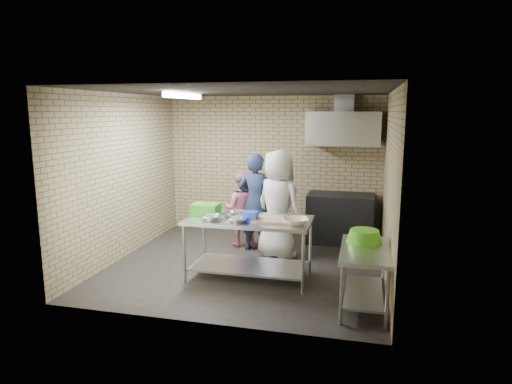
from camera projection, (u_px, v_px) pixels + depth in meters
floor at (247, 265)px, 7.01m from camera, size 4.20×4.20×0.00m
ceiling at (246, 91)px, 6.52m from camera, size 4.20×4.20×0.00m
back_wall at (273, 166)px, 8.68m from camera, size 4.20×0.06×2.70m
front_wall at (200, 209)px, 4.85m from camera, size 4.20×0.06×2.70m
left_wall at (123, 176)px, 7.26m from camera, size 0.06×4.00×2.70m
right_wall at (389, 187)px, 6.27m from camera, size 0.06×4.00×2.70m
prep_table at (249, 249)px, 6.40m from camera, size 1.78×0.89×0.89m
side_counter at (364, 278)px, 5.47m from camera, size 0.60×1.20×0.75m
stove at (340, 218)px, 8.19m from camera, size 1.20×0.70×0.90m
range_hood at (343, 128)px, 7.94m from camera, size 1.30×0.60×0.60m
hood_duct at (345, 103)px, 8.00m from camera, size 0.35×0.30×0.30m
wall_shelf at (360, 138)px, 8.08m from camera, size 0.80×0.20×0.04m
fluorescent_fixture at (183, 96)px, 6.77m from camera, size 0.10×1.25×0.08m
green_crate at (206, 209)px, 6.59m from camera, size 0.40×0.30×0.16m
blue_tub at (251, 216)px, 6.20m from camera, size 0.20×0.20×0.13m
cutting_board at (273, 219)px, 6.22m from camera, size 0.54×0.42×0.03m
mixing_bowl_a at (211, 218)px, 6.24m from camera, size 0.35×0.35×0.07m
mixing_bowl_b at (230, 214)px, 6.43m from camera, size 0.27×0.27×0.07m
mixing_bowl_c at (238, 220)px, 6.13m from camera, size 0.32×0.32×0.06m
ceramic_bowl at (296, 221)px, 6.01m from camera, size 0.43×0.43×0.08m
green_basin at (364, 236)px, 5.63m from camera, size 0.46×0.46×0.17m
bottle_red at (346, 132)px, 8.12m from camera, size 0.07×0.07×0.18m
man_navy at (255, 202)px, 7.62m from camera, size 0.67×0.49×1.71m
woman_pink at (242, 209)px, 7.91m from camera, size 0.70×0.57×1.36m
woman_white at (278, 205)px, 7.24m from camera, size 1.05×0.93×1.80m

